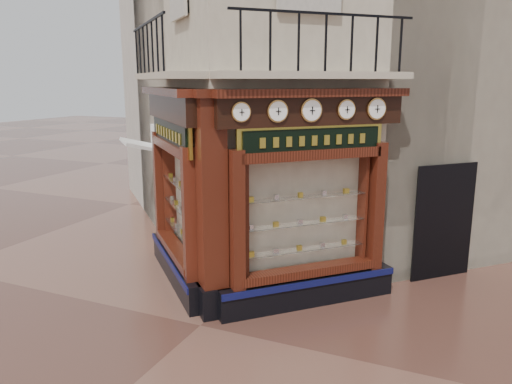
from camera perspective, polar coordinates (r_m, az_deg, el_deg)
The scene contains 16 objects.
ground at distance 8.92m, azimuth -6.39°, elevation -14.92°, with size 80.00×80.00×0.00m, color #543127.
main_building at distance 13.71m, azimuth 6.76°, elevation 20.44°, with size 8.00×8.00×12.00m, color beige.
neighbour_left at distance 16.82m, azimuth 0.85°, elevation 17.34°, with size 8.00×8.00×11.00m, color beige.
neighbour_right at distance 15.58m, azimuth 18.69°, elevation 17.09°, with size 8.00×8.00×11.00m, color beige.
shopfront_left at distance 10.21m, azimuth -9.11°, elevation 0.39°, with size 2.86×2.86×3.98m.
shopfront_right at distance 9.04m, azimuth 6.09°, elevation -1.12°, with size 2.86×2.86×3.98m.
corner_pilaster at distance 8.62m, azimuth -5.04°, elevation -1.97°, with size 0.85×0.85×3.98m.
balcony at distance 9.23m, azimuth -2.31°, elevation 13.26°, with size 5.94×2.97×1.03m.
clock_a at distance 8.08m, azimuth -1.72°, elevation 9.12°, with size 0.27×0.27×0.33m.
clock_b at distance 8.31m, azimuth 2.48°, elevation 9.21°, with size 0.30×0.30×0.37m.
clock_c at distance 8.58m, azimuth 6.34°, elevation 9.26°, with size 0.32×0.32×0.40m.
clock_d at distance 8.92m, azimuth 10.28°, elevation 9.26°, with size 0.28×0.28×0.35m.
clock_e at distance 9.26m, azimuth 13.60°, elevation 9.22°, with size 0.31×0.31×0.39m.
awning at distance 13.53m, azimuth -12.65°, elevation -5.39°, with size 1.39×0.84×0.08m, color white, non-canonical shape.
signboard_left at distance 10.02m, azimuth -9.77°, elevation 6.64°, with size 2.29×2.29×0.61m.
signboard_right at distance 8.77m, azimuth 6.50°, elevation 5.91°, with size 2.03×2.03×0.54m.
Camera 1 is at (4.03, -6.81, 4.11)m, focal length 35.00 mm.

